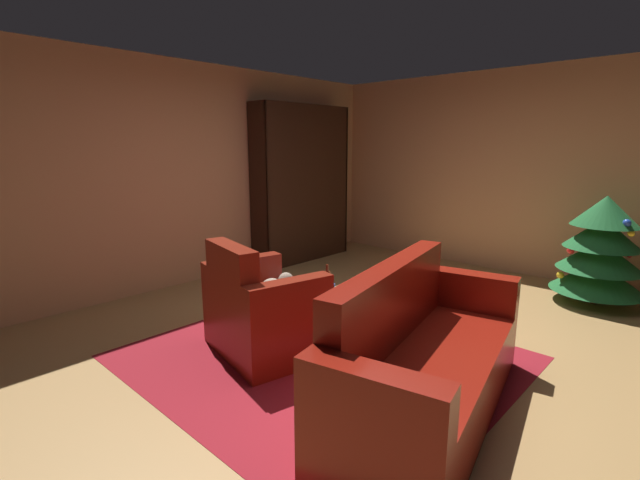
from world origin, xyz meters
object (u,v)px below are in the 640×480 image
object	(u,v)px
bottle_on_table	(327,281)
decorated_tree	(601,250)
armchair_red	(261,313)
book_stack_on_table	(321,291)
couch_red	(423,364)
coffee_table	(324,304)
bookshelf_unit	(307,186)

from	to	relation	value
bottle_on_table	decorated_tree	distance (m)	3.05
armchair_red	book_stack_on_table	distance (m)	0.53
couch_red	coffee_table	bearing A→B (deg)	167.17
bookshelf_unit	bottle_on_table	bearing A→B (deg)	-42.09
bookshelf_unit	decorated_tree	size ratio (longest dim) A/B	1.91
couch_red	decorated_tree	world-z (taller)	decorated_tree
book_stack_on_table	decorated_tree	distance (m)	3.15
armchair_red	book_stack_on_table	world-z (taller)	armchair_red
decorated_tree	book_stack_on_table	bearing A→B (deg)	-117.43
couch_red	decorated_tree	size ratio (longest dim) A/B	1.77
bookshelf_unit	armchair_red	size ratio (longest dim) A/B	2.07
couch_red	coffee_table	size ratio (longest dim) A/B	2.84
bookshelf_unit	couch_red	bearing A→B (deg)	-35.15
armchair_red	couch_red	xyz separation A→B (m)	(1.41, 0.15, -0.01)
bookshelf_unit	decorated_tree	world-z (taller)	bookshelf_unit
bottle_on_table	bookshelf_unit	bearing A→B (deg)	137.91
coffee_table	book_stack_on_table	world-z (taller)	book_stack_on_table
book_stack_on_table	bottle_on_table	xyz separation A→B (m)	(-0.08, 0.16, 0.03)
coffee_table	bottle_on_table	bearing A→B (deg)	124.09
armchair_red	couch_red	world-z (taller)	couch_red
armchair_red	bottle_on_table	distance (m)	0.63
armchair_red	book_stack_on_table	bearing A→B (deg)	54.73
bottle_on_table	couch_red	bearing A→B (deg)	-19.03
couch_red	decorated_tree	bearing A→B (deg)	83.79
bookshelf_unit	armchair_red	xyz separation A→B (m)	(1.95, -2.52, -0.75)
coffee_table	decorated_tree	bearing A→B (deg)	63.22
bookshelf_unit	bottle_on_table	distance (m)	2.97
bookshelf_unit	book_stack_on_table	distance (m)	3.13
bookshelf_unit	book_stack_on_table	xyz separation A→B (m)	(2.24, -2.11, -0.59)
bookshelf_unit	couch_red	xyz separation A→B (m)	(3.36, -2.37, -0.77)
book_stack_on_table	bottle_on_table	world-z (taller)	bottle_on_table
armchair_red	book_stack_on_table	size ratio (longest dim) A/B	5.03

